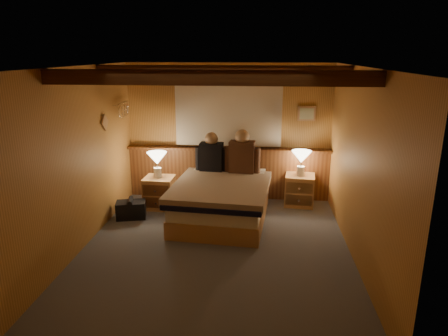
# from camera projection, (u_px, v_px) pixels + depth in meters

# --- Properties ---
(floor) EXTENTS (4.20, 4.20, 0.00)m
(floor) POSITION_uv_depth(u_px,v_px,m) (216.00, 249.00, 5.42)
(floor) COLOR #565C66
(floor) RESTS_ON ground
(ceiling) EXTENTS (4.20, 4.20, 0.00)m
(ceiling) POSITION_uv_depth(u_px,v_px,m) (214.00, 67.00, 4.75)
(ceiling) COLOR #C08F48
(ceiling) RESTS_ON wall_back
(wall_back) EXTENTS (3.60, 0.00, 3.60)m
(wall_back) POSITION_uv_depth(u_px,v_px,m) (229.00, 132.00, 7.09)
(wall_back) COLOR #C38C46
(wall_back) RESTS_ON floor
(wall_left) EXTENTS (0.00, 4.20, 4.20)m
(wall_left) POSITION_uv_depth(u_px,v_px,m) (79.00, 160.00, 5.25)
(wall_left) COLOR #C38C46
(wall_left) RESTS_ON floor
(wall_right) EXTENTS (0.00, 4.20, 4.20)m
(wall_right) POSITION_uv_depth(u_px,v_px,m) (360.00, 167.00, 4.92)
(wall_right) COLOR #C38C46
(wall_right) RESTS_ON floor
(wall_front) EXTENTS (3.60, 0.00, 3.60)m
(wall_front) POSITION_uv_depth(u_px,v_px,m) (184.00, 236.00, 3.08)
(wall_front) COLOR #C38C46
(wall_front) RESTS_ON floor
(wainscot) EXTENTS (3.60, 0.23, 0.94)m
(wainscot) POSITION_uv_depth(u_px,v_px,m) (228.00, 172.00, 7.23)
(wainscot) COLOR brown
(wainscot) RESTS_ON wall_back
(curtain_window) EXTENTS (2.18, 0.09, 1.11)m
(curtain_window) POSITION_uv_depth(u_px,v_px,m) (228.00, 115.00, 6.94)
(curtain_window) COLOR #4E2D13
(curtain_window) RESTS_ON wall_back
(ceiling_beams) EXTENTS (3.60, 1.65, 0.16)m
(ceiling_beams) POSITION_uv_depth(u_px,v_px,m) (216.00, 74.00, 4.92)
(ceiling_beams) COLOR #4E2D13
(ceiling_beams) RESTS_ON ceiling
(coat_rail) EXTENTS (0.05, 0.55, 0.24)m
(coat_rail) POSITION_uv_depth(u_px,v_px,m) (123.00, 109.00, 6.61)
(coat_rail) COLOR silver
(coat_rail) RESTS_ON wall_left
(framed_print) EXTENTS (0.30, 0.04, 0.25)m
(framed_print) POSITION_uv_depth(u_px,v_px,m) (307.00, 114.00, 6.85)
(framed_print) COLOR tan
(framed_print) RESTS_ON wall_back
(bed) EXTENTS (1.57, 1.94, 0.63)m
(bed) POSITION_uv_depth(u_px,v_px,m) (222.00, 200.00, 6.28)
(bed) COLOR tan
(bed) RESTS_ON floor
(nightstand_left) EXTENTS (0.50, 0.46, 0.54)m
(nightstand_left) POSITION_uv_depth(u_px,v_px,m) (160.00, 192.00, 6.79)
(nightstand_left) COLOR tan
(nightstand_left) RESTS_ON floor
(nightstand_right) EXTENTS (0.54, 0.50, 0.54)m
(nightstand_right) POSITION_uv_depth(u_px,v_px,m) (299.00, 190.00, 6.91)
(nightstand_right) COLOR tan
(nightstand_right) RESTS_ON floor
(lamp_left) EXTENTS (0.33, 0.33, 0.44)m
(lamp_left) POSITION_uv_depth(u_px,v_px,m) (157.00, 160.00, 6.65)
(lamp_left) COLOR white
(lamp_left) RESTS_ON nightstand_left
(lamp_right) EXTENTS (0.33, 0.33, 0.43)m
(lamp_right) POSITION_uv_depth(u_px,v_px,m) (301.00, 158.00, 6.73)
(lamp_right) COLOR white
(lamp_right) RESTS_ON nightstand_right
(person_left) EXTENTS (0.56, 0.25, 0.68)m
(person_left) POSITION_uv_depth(u_px,v_px,m) (212.00, 155.00, 6.75)
(person_left) COLOR black
(person_left) RESTS_ON bed
(person_right) EXTENTS (0.61, 0.28, 0.75)m
(person_right) POSITION_uv_depth(u_px,v_px,m) (242.00, 155.00, 6.65)
(person_right) COLOR #452A1B
(person_right) RESTS_ON bed
(duffel_bag) EXTENTS (0.51, 0.37, 0.33)m
(duffel_bag) POSITION_uv_depth(u_px,v_px,m) (131.00, 209.00, 6.39)
(duffel_bag) COLOR black
(duffel_bag) RESTS_ON floor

